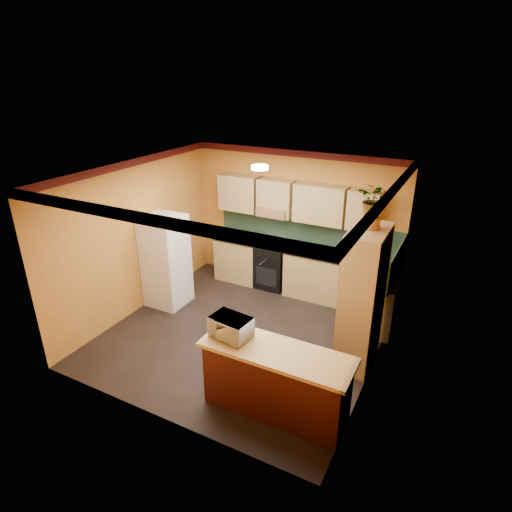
{
  "coord_description": "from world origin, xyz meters",
  "views": [
    {
      "loc": [
        2.96,
        -5.21,
        4.03
      ],
      "look_at": [
        0.01,
        0.45,
        1.24
      ],
      "focal_mm": 30.0,
      "sensor_mm": 36.0,
      "label": 1
    }
  ],
  "objects_px": {
    "pantry": "(362,299)",
    "microwave": "(231,327)",
    "breakfast_bar": "(276,383)",
    "stove": "(273,265)",
    "fridge": "(166,261)",
    "base_cabinets_back": "(302,272)"
  },
  "relations": [
    {
      "from": "base_cabinets_back",
      "to": "stove",
      "type": "height_order",
      "value": "stove"
    },
    {
      "from": "base_cabinets_back",
      "to": "breakfast_bar",
      "type": "relative_size",
      "value": 2.03
    },
    {
      "from": "base_cabinets_back",
      "to": "pantry",
      "type": "relative_size",
      "value": 1.74
    },
    {
      "from": "pantry",
      "to": "stove",
      "type": "bearing_deg",
      "value": 143.24
    },
    {
      "from": "pantry",
      "to": "fridge",
      "type": "bearing_deg",
      "value": 178.23
    },
    {
      "from": "stove",
      "to": "pantry",
      "type": "relative_size",
      "value": 0.43
    },
    {
      "from": "base_cabinets_back",
      "to": "microwave",
      "type": "xyz_separation_m",
      "value": [
        0.26,
        -3.12,
        0.63
      ]
    },
    {
      "from": "base_cabinets_back",
      "to": "fridge",
      "type": "relative_size",
      "value": 2.15
    },
    {
      "from": "stove",
      "to": "breakfast_bar",
      "type": "relative_size",
      "value": 0.51
    },
    {
      "from": "stove",
      "to": "breakfast_bar",
      "type": "height_order",
      "value": "stove"
    },
    {
      "from": "breakfast_bar",
      "to": "pantry",
      "type": "bearing_deg",
      "value": 67.03
    },
    {
      "from": "breakfast_bar",
      "to": "stove",
      "type": "bearing_deg",
      "value": 116.03
    },
    {
      "from": "pantry",
      "to": "microwave",
      "type": "height_order",
      "value": "pantry"
    },
    {
      "from": "base_cabinets_back",
      "to": "stove",
      "type": "distance_m",
      "value": 0.63
    },
    {
      "from": "breakfast_bar",
      "to": "base_cabinets_back",
      "type": "bearing_deg",
      "value": 106.07
    },
    {
      "from": "pantry",
      "to": "microwave",
      "type": "bearing_deg",
      "value": -130.22
    },
    {
      "from": "base_cabinets_back",
      "to": "microwave",
      "type": "distance_m",
      "value": 3.2
    },
    {
      "from": "stove",
      "to": "breakfast_bar",
      "type": "xyz_separation_m",
      "value": [
        1.52,
        -3.12,
        -0.02
      ]
    },
    {
      "from": "microwave",
      "to": "fridge",
      "type": "bearing_deg",
      "value": 152.1
    },
    {
      "from": "stove",
      "to": "fridge",
      "type": "distance_m",
      "value": 2.12
    },
    {
      "from": "pantry",
      "to": "breakfast_bar",
      "type": "height_order",
      "value": "pantry"
    },
    {
      "from": "fridge",
      "to": "microwave",
      "type": "xyz_separation_m",
      "value": [
        2.33,
        -1.62,
        0.22
      ]
    }
  ]
}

